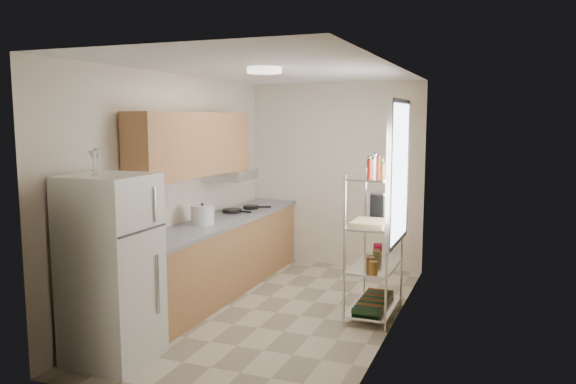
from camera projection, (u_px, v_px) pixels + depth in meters
name	position (u px, v px, depth m)	size (l,w,h in m)	color
room	(276.00, 195.00, 5.95)	(2.52, 4.42, 2.62)	beige
counter_run	(220.00, 255.00, 6.80)	(0.63, 3.51, 0.90)	#B97E4F
upper_cabinets	(194.00, 144.00, 6.36)	(0.33, 2.20, 0.72)	#B97E4F
range_hood	(231.00, 175.00, 7.13)	(0.50, 0.60, 0.12)	#B7BABC
window	(398.00, 172.00, 5.80)	(0.06, 1.00, 1.46)	white
bakers_rack	(375.00, 214.00, 5.89)	(0.45, 0.90, 1.73)	silver
ceiling_dome	(264.00, 70.00, 5.51)	(0.34, 0.34, 0.06)	white
refrigerator	(111.00, 269.00, 4.83)	(0.67, 0.67, 1.63)	white
wine_glass_a	(98.00, 161.00, 4.79)	(0.08, 0.08, 0.22)	silver
wine_glass_b	(94.00, 163.00, 4.65)	(0.07, 0.07, 0.20)	silver
rice_cooker	(202.00, 215.00, 6.41)	(0.27, 0.27, 0.21)	silver
frying_pan_large	(232.00, 211.00, 7.23)	(0.25, 0.25, 0.04)	black
frying_pan_small	(251.00, 207.00, 7.52)	(0.21, 0.21, 0.04)	black
cutting_board	(370.00, 222.00, 5.87)	(0.35, 0.45, 0.03)	tan
espresso_machine	(382.00, 205.00, 6.19)	(0.16, 0.25, 0.29)	black
storage_bag	(378.00, 251.00, 6.27)	(0.09, 0.13, 0.14)	maroon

